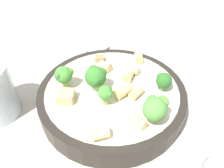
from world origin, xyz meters
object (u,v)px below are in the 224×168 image
(rigatoni_4, at_px, (131,69))
(spoon, at_px, (107,46))
(broccoli_floret_4, at_px, (64,75))
(chicken_chunk_1, at_px, (100,59))
(broccoli_floret_3, at_px, (155,108))
(rigatoni_0, at_px, (128,76))
(broccoli_floret_1, at_px, (164,80))
(rigatoni_7, at_px, (138,121))
(rigatoni_3, at_px, (122,92))
(rigatoni_5, at_px, (100,134))
(rigatoni_6, at_px, (139,57))
(pasta_bowl, at_px, (112,95))
(rigatoni_1, at_px, (105,66))
(rigatoni_2, at_px, (136,93))
(chicken_chunk_0, at_px, (66,96))
(broccoli_floret_2, at_px, (96,76))
(broccoli_floret_0, at_px, (106,93))

(rigatoni_4, xyz_separation_m, spoon, (0.08, 0.13, -0.04))
(broccoli_floret_4, bearing_deg, chicken_chunk_1, 5.87)
(broccoli_floret_3, relative_size, rigatoni_0, 2.01)
(broccoli_floret_1, xyz_separation_m, broccoli_floret_4, (-0.10, 0.12, 0.01))
(broccoli_floret_3, bearing_deg, rigatoni_7, 148.09)
(rigatoni_3, bearing_deg, broccoli_floret_4, 118.23)
(broccoli_floret_4, relative_size, rigatoni_5, 1.75)
(broccoli_floret_4, xyz_separation_m, rigatoni_0, (0.08, -0.07, -0.02))
(broccoli_floret_3, distance_m, rigatoni_6, 0.15)
(broccoli_floret_1, distance_m, broccoli_floret_4, 0.16)
(broccoli_floret_1, bearing_deg, rigatoni_6, 61.75)
(pasta_bowl, xyz_separation_m, rigatoni_0, (0.04, -0.01, 0.02))
(rigatoni_6, bearing_deg, rigatoni_1, 155.76)
(broccoli_floret_3, distance_m, rigatoni_5, 0.08)
(rigatoni_0, distance_m, rigatoni_7, 0.10)
(rigatoni_0, distance_m, rigatoni_2, 0.04)
(rigatoni_0, bearing_deg, rigatoni_7, -134.62)
(broccoli_floret_3, distance_m, rigatoni_0, 0.10)
(broccoli_floret_4, bearing_deg, rigatoni_3, -61.77)
(pasta_bowl, bearing_deg, chicken_chunk_1, 57.26)
(chicken_chunk_0, bearing_deg, rigatoni_2, -44.31)
(pasta_bowl, bearing_deg, broccoli_floret_2, 132.36)
(rigatoni_2, xyz_separation_m, rigatoni_7, (-0.04, -0.03, -0.00))
(pasta_bowl, xyz_separation_m, rigatoni_3, (-0.00, -0.02, 0.02))
(broccoli_floret_3, relative_size, broccoli_floret_4, 1.06)
(rigatoni_7, height_order, spoon, rigatoni_7)
(rigatoni_4, relative_size, chicken_chunk_1, 1.36)
(broccoli_floret_4, xyz_separation_m, chicken_chunk_0, (-0.02, -0.03, -0.02))
(rigatoni_4, bearing_deg, broccoli_floret_2, 168.21)
(rigatoni_4, relative_size, rigatoni_7, 0.89)
(broccoli_floret_0, xyz_separation_m, rigatoni_7, (-0.00, -0.06, -0.02))
(spoon, bearing_deg, rigatoni_1, -138.99)
(broccoli_floret_4, relative_size, spoon, 0.23)
(spoon, bearing_deg, rigatoni_0, -125.44)
(broccoli_floret_4, bearing_deg, broccoli_floret_3, -76.86)
(broccoli_floret_2, bearing_deg, pasta_bowl, -47.64)
(chicken_chunk_1, bearing_deg, pasta_bowl, -122.74)
(rigatoni_3, xyz_separation_m, rigatoni_5, (-0.08, -0.03, -0.00))
(rigatoni_6, bearing_deg, broccoli_floret_2, 177.70)
(rigatoni_4, bearing_deg, rigatoni_5, -158.45)
(rigatoni_7, bearing_deg, chicken_chunk_1, 61.79)
(rigatoni_7, distance_m, chicken_chunk_0, 0.12)
(broccoli_floret_4, relative_size, chicken_chunk_1, 2.28)
(broccoli_floret_4, relative_size, chicken_chunk_0, 1.57)
(pasta_bowl, bearing_deg, broccoli_floret_3, -98.10)
(chicken_chunk_1, bearing_deg, broccoli_floret_0, -131.95)
(chicken_chunk_0, distance_m, chicken_chunk_1, 0.12)
(pasta_bowl, distance_m, broccoli_floret_4, 0.09)
(rigatoni_5, bearing_deg, chicken_chunk_0, 79.77)
(broccoli_floret_1, distance_m, chicken_chunk_0, 0.16)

